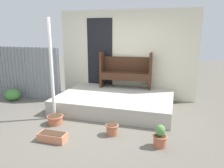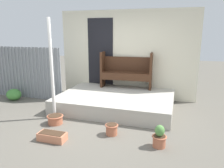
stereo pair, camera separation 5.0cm
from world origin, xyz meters
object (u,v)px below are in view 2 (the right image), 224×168
Objects in this scene: flower_pot_left at (55,119)px; flower_pot_right at (159,137)px; planter_box_rect at (52,137)px; shrub_by_fence at (14,95)px; support_post at (52,70)px; flower_pot_middle at (112,129)px; bench at (126,70)px.

flower_pot_left is 0.88× the size of flower_pot_right.
flower_pot_left is 0.68× the size of planter_box_rect.
shrub_by_fence reaches higher than planter_box_rect.
support_post is 2.72m from flower_pot_right.
support_post is at bearing 123.77° from flower_pot_left.
flower_pot_middle is at bearing 168.16° from flower_pot_right.
support_post reaches higher than flower_pot_middle.
bench is 3.45× the size of shrub_by_fence.
flower_pot_left is (0.19, -0.29, -1.03)m from support_post.
support_post is at bearing -126.32° from bench.
shrub_by_fence is at bearing 161.29° from flower_pot_right.
flower_pot_middle is at bearing -20.50° from shrub_by_fence.
planter_box_rect is (-0.70, -2.93, -0.81)m from bench.
flower_pot_right is (2.47, -0.62, -0.96)m from support_post.
flower_pot_right is (0.94, -0.20, 0.06)m from flower_pot_middle.
flower_pot_middle is 3.66m from shrub_by_fence.
flower_pot_middle is 0.50× the size of planter_box_rect.
bench is at bearing 19.20° from shrub_by_fence.
planter_box_rect is 3.06m from shrub_by_fence.
bench is at bearing 64.77° from flower_pot_left.
flower_pot_middle is 0.60× the size of shrub_by_fence.
planter_box_rect is (0.36, -0.69, -0.03)m from flower_pot_left.
flower_pot_right is 1.96m from planter_box_rect.
flower_pot_middle reaches higher than planter_box_rect.
flower_pot_middle is 1.13m from planter_box_rect.
flower_pot_left is at bearing 171.70° from flower_pot_right.
flower_pot_left is 2.38m from shrub_by_fence.
flower_pot_middle is (0.29, -2.37, -0.76)m from bench.
flower_pot_right is 0.93× the size of shrub_by_fence.
flower_pot_middle reaches higher than flower_pot_left.
flower_pot_middle is at bearing -15.41° from support_post.
shrub_by_fence is at bearing -164.56° from bench.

